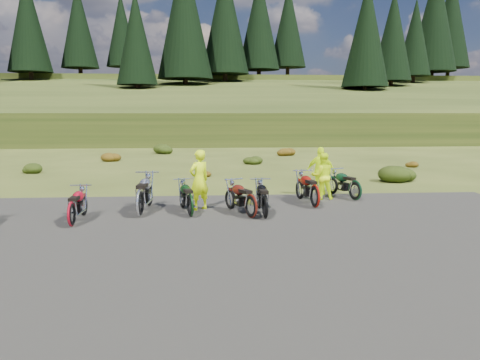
{
  "coord_description": "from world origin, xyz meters",
  "views": [
    {
      "loc": [
        -0.27,
        -12.97,
        3.07
      ],
      "look_at": [
        0.77,
        0.95,
        1.04
      ],
      "focal_mm": 35.0,
      "sensor_mm": 36.0,
      "label": 1
    }
  ],
  "objects": [
    {
      "name": "shrub_6",
      "position": [
        5.4,
        19.8,
        0.38
      ],
      "size": [
        1.3,
        1.3,
        0.77
      ],
      "primitive_type": "ellipsoid",
      "color": "#61340C",
      "rests_on": "ground"
    },
    {
      "name": "shrub_5",
      "position": [
        2.5,
        14.5,
        0.31
      ],
      "size": [
        1.03,
        1.03,
        0.61
      ],
      "primitive_type": "ellipsoid",
      "color": "black",
      "rests_on": "ground"
    },
    {
      "name": "motorcycle_7",
      "position": [
        4.91,
        2.68,
        0.0
      ],
      "size": [
        1.31,
        2.06,
        1.03
      ],
      "primitive_type": null,
      "rotation": [
        0.0,
        0.0,
        1.94
      ],
      "color": "#0D311C",
      "rests_on": "ground"
    },
    {
      "name": "shrub_7",
      "position": [
        8.3,
        7.1,
        0.46
      ],
      "size": [
        1.56,
        1.56,
        0.92
      ],
      "primitive_type": "ellipsoid",
      "color": "black",
      "rests_on": "ground"
    },
    {
      "name": "conifer_26",
      "position": [
        21.0,
        49.0,
        13.37
      ],
      "size": [
        6.16,
        6.16,
        16.0
      ],
      "color": "black",
      "rests_on": "ground"
    },
    {
      "name": "conifer_18",
      "position": [
        -27.0,
        63.0,
        16.66
      ],
      "size": [
        6.6,
        6.6,
        17.0
      ],
      "color": "black",
      "rests_on": "ground"
    },
    {
      "name": "conifer_20",
      "position": [
        -15.0,
        75.0,
        17.65
      ],
      "size": [
        5.72,
        5.72,
        15.0
      ],
      "color": "black",
      "rests_on": "ground"
    },
    {
      "name": "conifer_28",
      "position": [
        33.0,
        61.0,
        14.76
      ],
      "size": [
        5.28,
        5.28,
        14.0
      ],
      "color": "black",
      "rests_on": "ground"
    },
    {
      "name": "conifer_27",
      "position": [
        27.0,
        55.0,
        14.06
      ],
      "size": [
        5.72,
        5.72,
        15.0
      ],
      "color": "black",
      "rests_on": "ground"
    },
    {
      "name": "motorcycle_5",
      "position": [
        1.43,
        0.1,
        0.0
      ],
      "size": [
        0.7,
        1.99,
        1.04
      ],
      "primitive_type": null,
      "rotation": [
        0.0,
        0.0,
        1.59
      ],
      "color": "black",
      "rests_on": "ground"
    },
    {
      "name": "conifer_30",
      "position": [
        45.0,
        73.0,
        19.66
      ],
      "size": [
        7.48,
        7.48,
        19.0
      ],
      "color": "black",
      "rests_on": "ground"
    },
    {
      "name": "person_right_a",
      "position": [
        3.81,
        2.97,
        0.82
      ],
      "size": [
        0.8,
        0.63,
        1.64
      ],
      "primitive_type": "imported",
      "rotation": [
        0.0,
        0.0,
        3.12
      ],
      "color": "#D1F20C",
      "rests_on": "ground"
    },
    {
      "name": "motorcycle_4",
      "position": [
        1.03,
        0.22,
        0.0
      ],
      "size": [
        1.4,
        2.07,
        1.03
      ],
      "primitive_type": null,
      "rotation": [
        0.0,
        0.0,
        1.99
      ],
      "color": "#51140D",
      "rests_on": "ground"
    },
    {
      "name": "hill_plateau",
      "position": [
        0.0,
        110.0,
        0.0
      ],
      "size": [
        300.0,
        90.0,
        9.17
      ],
      "primitive_type": "cube",
      "color": "#273712",
      "rests_on": "ground"
    },
    {
      "name": "conifer_19",
      "position": [
        -21.0,
        69.0,
        17.36
      ],
      "size": [
        6.16,
        6.16,
        16.0
      ],
      "color": "black",
      "rests_on": "ground"
    },
    {
      "name": "motorcycle_3",
      "position": [
        -2.2,
        0.64,
        0.0
      ],
      "size": [
        0.91,
        2.33,
        1.2
      ],
      "primitive_type": null,
      "rotation": [
        0.0,
        0.0,
        1.5
      ],
      "color": "silver",
      "rests_on": "ground"
    },
    {
      "name": "shrub_4",
      "position": [
        -0.4,
        9.2,
        0.23
      ],
      "size": [
        0.77,
        0.77,
        0.45
      ],
      "primitive_type": "ellipsoid",
      "color": "#61340C",
      "rests_on": "ground"
    },
    {
      "name": "person_right_b",
      "position": [
        3.98,
        3.89,
        0.88
      ],
      "size": [
        1.11,
        0.68,
        1.76
      ],
      "primitive_type": "imported",
      "rotation": [
        0.0,
        0.0,
        2.89
      ],
      "color": "#D1F20C",
      "rests_on": "ground"
    },
    {
      "name": "conifer_23",
      "position": [
        3.0,
        62.0,
        17.47
      ],
      "size": [
        7.48,
        7.48,
        19.0
      ],
      "color": "black",
      "rests_on": "ground"
    },
    {
      "name": "conifer_29",
      "position": [
        39.0,
        67.0,
        18.97
      ],
      "size": [
        7.92,
        7.92,
        20.0
      ],
      "color": "black",
      "rests_on": "ground"
    },
    {
      "name": "shrub_2",
      "position": [
        -6.2,
        16.6,
        0.38
      ],
      "size": [
        1.3,
        1.3,
        0.77
      ],
      "primitive_type": "ellipsoid",
      "color": "#61340C",
      "rests_on": "ground"
    },
    {
      "name": "motorcycle_6",
      "position": [
        3.22,
        1.53,
        0.0
      ],
      "size": [
        1.01,
        2.19,
        1.1
      ],
      "primitive_type": null,
      "rotation": [
        0.0,
        0.0,
        1.72
      ],
      "color": "maroon",
      "rests_on": "ground"
    },
    {
      "name": "conifer_24",
      "position": [
        9.0,
        68.0,
        18.16
      ],
      "size": [
        7.04,
        7.04,
        18.0
      ],
      "color": "black",
      "rests_on": "ground"
    },
    {
      "name": "shrub_8",
      "position": [
        11.2,
        12.4,
        0.23
      ],
      "size": [
        0.77,
        0.77,
        0.45
      ],
      "primitive_type": "ellipsoid",
      "color": "#61340C",
      "rests_on": "ground"
    },
    {
      "name": "conifer_22",
      "position": [
        -3.0,
        56.0,
        16.77
      ],
      "size": [
        7.92,
        7.92,
        20.0
      ],
      "color": "black",
      "rests_on": "ground"
    },
    {
      "name": "ground",
      "position": [
        0.0,
        0.0,
        0.0
      ],
      "size": [
        300.0,
        300.0,
        0.0
      ],
      "primitive_type": "plane",
      "color": "#3A4416",
      "rests_on": "ground"
    },
    {
      "name": "shrub_3",
      "position": [
        -3.3,
        21.9,
        0.46
      ],
      "size": [
        1.56,
        1.56,
        0.92
      ],
      "primitive_type": "ellipsoid",
      "color": "black",
      "rests_on": "ground"
    },
    {
      "name": "gravel_pad",
      "position": [
        0.0,
        -2.0,
        0.0
      ],
      "size": [
        20.0,
        12.0,
        0.04
      ],
      "primitive_type": "cube",
      "color": "black",
      "rests_on": "ground"
    },
    {
      "name": "hill_slope",
      "position": [
        0.0,
        50.0,
        0.0
      ],
      "size": [
        300.0,
        45.97,
        9.37
      ],
      "primitive_type": null,
      "rotation": [
        0.14,
        0.0,
        0.0
      ],
      "color": "#273712",
      "rests_on": "ground"
    },
    {
      "name": "shrub_1",
      "position": [
        -9.1,
        11.3,
        0.31
      ],
      "size": [
        1.03,
        1.03,
        0.61
      ],
      "primitive_type": "ellipsoid",
      "color": "black",
      "rests_on": "ground"
    },
    {
      "name": "conifer_25",
      "position": [
        15.0,
        74.0,
        18.66
      ],
      "size": [
        6.6,
        6.6,
        17.0
      ],
      "color": "black",
      "rests_on": "ground"
    },
    {
      "name": "conifer_21",
      "position": [
        -9.0,
        50.0,
        12.56
      ],
      "size": [
        5.28,
        5.28,
        14.0
      ],
      "color": "black",
      "rests_on": "ground"
    },
    {
      "name": "motorcycle_1",
      "position": [
        -3.86,
        -0.44,
        0.0
      ],
      "size": [
        0.63,
        1.89,
        0.99
      ],
      "primitive_type": null,
      "rotation": [
        0.0,
        0.0,
        1.57
      ],
      "color": "#A00B1C",
      "rests_on": "ground"
    },
    {
      "name": "person_middle",
      "position": [
        -0.47,
        1.5,
        0.94
      ],
      "size": [
        0.82,
        0.76,
        1.89
      ],
      "primitive_type": "imported",
      "rotation": [
        0.0,
        0.0,
        3.74
      ],
      "color": "#D1F20C",
      "rests_on": "ground"
    },
    {
      "name": "motorcycle_2",
      "position": [
        -0.72,
        0.5,
        0.0
      ],
      "size": [
        1.06,
        2.02,
        1.01
      ],
      "primitive_type": null,
      "rotation": [
        0.0,
        0.0,
        1.8
      ],
      "color": "black",
      "rests_on": "ground"
    }
  ]
}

